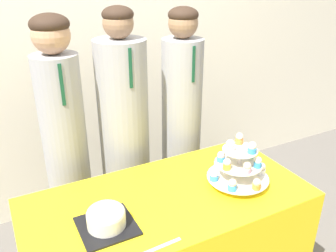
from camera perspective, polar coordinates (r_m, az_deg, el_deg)
wall_back at (r=2.66m, az=-12.76°, el=14.07°), size 9.00×0.06×2.70m
round_cake at (r=1.61m, az=-9.89°, el=-14.25°), size 0.24×0.24×0.11m
cupcake_stand at (r=1.86m, az=11.30°, el=-6.08°), size 0.32×0.32×0.27m
student_0 at (r=2.18m, az=-15.94°, el=-4.31°), size 0.25×0.26×1.59m
student_1 at (r=2.28m, az=-6.91°, el=-3.06°), size 0.31×0.31×1.61m
student_2 at (r=2.43m, az=2.14°, el=-0.84°), size 0.26×0.27×1.58m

